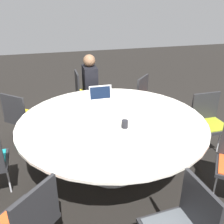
% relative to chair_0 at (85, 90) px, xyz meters
% --- Properties ---
extents(ground_plane, '(16.00, 16.00, 0.00)m').
position_rel_chair_0_xyz_m(ground_plane, '(-1.73, -0.05, -0.52)').
color(ground_plane, black).
extents(conference_table, '(2.23, 2.23, 0.74)m').
position_rel_chair_0_xyz_m(conference_table, '(-1.73, -0.05, 0.14)').
color(conference_table, '#B7B7BC').
rests_on(conference_table, ground_plane).
extents(chair_0, '(0.44, 0.42, 0.87)m').
position_rel_chair_0_xyz_m(chair_0, '(0.00, 0.00, 0.00)').
color(chair_0, '#262628').
rests_on(chair_0, ground_plane).
extents(chair_1, '(0.61, 0.61, 0.87)m').
position_rel_chair_0_xyz_m(chair_1, '(-0.82, 1.05, 0.00)').
color(chair_1, '#262628').
rests_on(chair_1, ground_plane).
extents(chair_3, '(0.61, 0.61, 0.87)m').
position_rel_chair_0_xyz_m(chair_3, '(-2.78, 0.91, 0.00)').
color(chair_3, '#262628').
rests_on(chair_3, ground_plane).
extents(chair_6, '(0.43, 0.45, 0.87)m').
position_rel_chair_0_xyz_m(chair_6, '(-1.64, -1.48, 0.00)').
color(chair_6, '#262628').
rests_on(chair_6, ground_plane).
extents(chair_7, '(0.61, 0.61, 0.87)m').
position_rel_chair_0_xyz_m(chair_7, '(-0.65, -1.00, 0.00)').
color(chair_7, '#262628').
rests_on(chair_7, ground_plane).
extents(person_0, '(0.36, 0.26, 1.22)m').
position_rel_chair_0_xyz_m(person_0, '(-0.24, -0.08, 0.19)').
color(person_0, black).
rests_on(person_0, ground_plane).
extents(laptop, '(0.23, 0.32, 0.21)m').
position_rel_chair_0_xyz_m(laptop, '(-1.15, -0.06, 0.28)').
color(laptop, silver).
rests_on(laptop, conference_table).
extents(coffee_cup, '(0.07, 0.07, 0.09)m').
position_rel_chair_0_xyz_m(coffee_cup, '(-1.95, -0.14, 0.27)').
color(coffee_cup, black).
rests_on(coffee_cup, conference_table).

